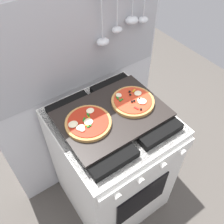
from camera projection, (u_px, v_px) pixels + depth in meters
name	position (u px, v px, depth m)	size (l,w,h in m)	color
ground_plane	(112.00, 193.00, 1.93)	(4.00, 4.00, 0.00)	#4C4742
kitchen_backsplash	(82.00, 94.00, 1.54)	(1.10, 0.09, 1.55)	silver
stove	(112.00, 162.00, 1.60)	(0.60, 0.64, 0.90)	white
baking_tray	(112.00, 114.00, 1.26)	(0.54, 0.38, 0.02)	black
pizza_left	(88.00, 123.00, 1.20)	(0.23, 0.23, 0.03)	#C18947
pizza_right	(133.00, 101.00, 1.30)	(0.23, 0.23, 0.03)	#C18947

